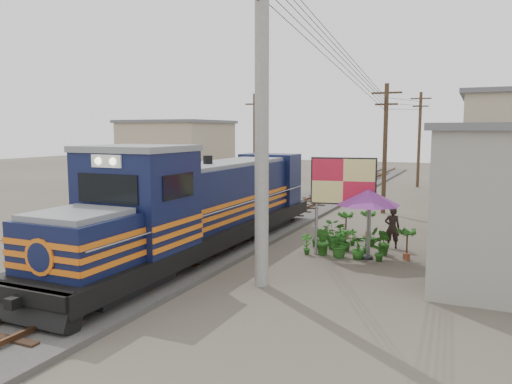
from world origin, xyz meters
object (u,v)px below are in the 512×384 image
at_px(locomotive, 200,208).
at_px(vendor, 392,228).
at_px(billboard, 343,184).
at_px(market_umbrella, 368,198).

bearing_deg(locomotive, vendor, 31.29).
relative_size(billboard, market_umbrella, 1.22).
height_order(market_umbrella, vendor, market_umbrella).
relative_size(market_umbrella, vendor, 1.83).
relative_size(billboard, vendor, 2.22).
bearing_deg(market_umbrella, billboard, 179.96).
relative_size(locomotive, market_umbrella, 5.40).
bearing_deg(billboard, vendor, 44.48).
height_order(locomotive, billboard, locomotive).
bearing_deg(locomotive, billboard, 20.64).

